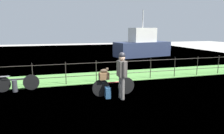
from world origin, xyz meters
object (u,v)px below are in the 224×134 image
object	(u,v)px
bicycle_parked	(16,83)
moored_boat_near	(142,46)
terrier_dog	(105,70)
backpack_on_paving	(108,93)
cyclist_person	(122,71)
mooring_bollard	(15,86)
wooden_crate	(104,76)
bicycle_main	(113,86)

from	to	relation	value
bicycle_parked	moored_boat_near	xyz separation A→B (m)	(9.31, 8.53, 0.63)
terrier_dog	backpack_on_paving	xyz separation A→B (m)	(0.06, -0.22, -0.78)
cyclist_person	mooring_bollard	distance (m)	4.37
terrier_dog	mooring_bollard	xyz separation A→B (m)	(-3.33, 1.48, -0.74)
terrier_dog	bicycle_parked	distance (m)	3.70
mooring_bollard	moored_boat_near	xyz separation A→B (m)	(9.36, 8.63, 0.73)
mooring_bollard	moored_boat_near	size ratio (longest dim) A/B	0.09
wooden_crate	mooring_bollard	xyz separation A→B (m)	(-3.31, 1.48, -0.54)
wooden_crate	cyclist_person	xyz separation A→B (m)	(0.55, -0.43, 0.23)
bicycle_main	backpack_on_paving	xyz separation A→B (m)	(-0.28, -0.23, -0.14)
cyclist_person	backpack_on_paving	world-z (taller)	cyclist_person
bicycle_main	mooring_bollard	distance (m)	3.95
bicycle_main	mooring_bollard	bearing A→B (deg)	158.19
moored_boat_near	bicycle_main	bearing A→B (deg)	-119.39
mooring_bollard	moored_boat_near	distance (m)	12.75
cyclist_person	mooring_bollard	world-z (taller)	cyclist_person
bicycle_main	terrier_dog	bearing A→B (deg)	-178.17
cyclist_person	backpack_on_paving	distance (m)	0.95
bicycle_main	wooden_crate	distance (m)	0.56
terrier_dog	cyclist_person	distance (m)	0.68
terrier_dog	backpack_on_paving	size ratio (longest dim) A/B	0.79
bicycle_parked	moored_boat_near	bearing A→B (deg)	42.51
wooden_crate	mooring_bollard	world-z (taller)	wooden_crate
backpack_on_paving	cyclist_person	bearing A→B (deg)	68.99
wooden_crate	mooring_bollard	distance (m)	3.66
wooden_crate	moored_boat_near	distance (m)	11.79
cyclist_person	mooring_bollard	size ratio (longest dim) A/B	3.55
terrier_dog	moored_boat_near	bearing A→B (deg)	59.20
mooring_bollard	bicycle_main	bearing A→B (deg)	-21.81
cyclist_person	bicycle_main	bearing A→B (deg)	112.35
backpack_on_paving	moored_boat_near	bearing A→B (deg)	153.30
moored_boat_near	terrier_dog	bearing A→B (deg)	-120.80
bicycle_parked	moored_boat_near	distance (m)	12.64
mooring_bollard	bicycle_parked	bearing A→B (deg)	63.27
wooden_crate	terrier_dog	bearing A→B (deg)	1.83
mooring_bollard	bicycle_parked	world-z (taller)	bicycle_parked
bicycle_main	bicycle_parked	world-z (taller)	bicycle_main
bicycle_main	terrier_dog	xyz separation A→B (m)	(-0.34, -0.01, 0.64)
wooden_crate	cyclist_person	world-z (taller)	cyclist_person
wooden_crate	moored_boat_near	world-z (taller)	moored_boat_near
bicycle_main	cyclist_person	distance (m)	0.82
bicycle_main	terrier_dog	size ratio (longest dim) A/B	5.21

